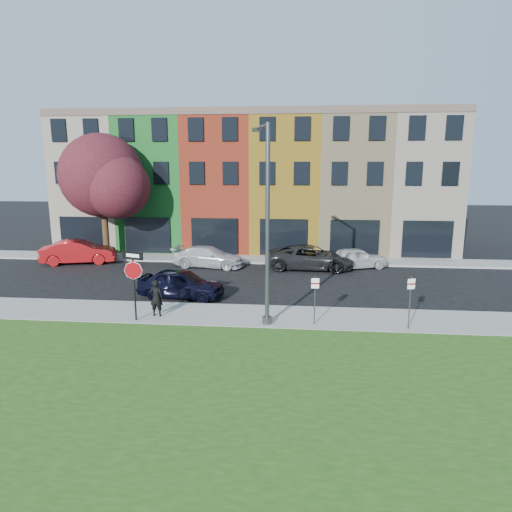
# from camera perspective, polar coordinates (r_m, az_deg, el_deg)

# --- Properties ---
(ground) EXTENTS (120.00, 120.00, 0.00)m
(ground) POSITION_cam_1_polar(r_m,az_deg,el_deg) (17.55, 1.48, -11.04)
(ground) COLOR black
(ground) RESTS_ON ground
(sidewalk_near) EXTENTS (40.00, 3.00, 0.12)m
(sidewalk_near) POSITION_cam_1_polar(r_m,az_deg,el_deg) (20.32, 7.77, -7.74)
(sidewalk_near) COLOR gray
(sidewalk_near) RESTS_ON ground
(sidewalk_far) EXTENTS (40.00, 2.40, 0.12)m
(sidewalk_far) POSITION_cam_1_polar(r_m,az_deg,el_deg) (32.13, -2.00, -0.39)
(sidewalk_far) COLOR gray
(sidewalk_far) RESTS_ON ground
(rowhouse_block) EXTENTS (30.00, 10.12, 10.00)m
(rowhouse_block) POSITION_cam_1_polar(r_m,az_deg,el_deg) (37.55, -0.06, 8.95)
(rowhouse_block) COLOR beige
(rowhouse_block) RESTS_ON ground
(stop_sign) EXTENTS (1.01, 0.37, 3.01)m
(stop_sign) POSITION_cam_1_polar(r_m,az_deg,el_deg) (19.83, -15.08, -1.89)
(stop_sign) COLOR black
(stop_sign) RESTS_ON sidewalk_near
(man) EXTENTS (0.66, 0.49, 1.63)m
(man) POSITION_cam_1_polar(r_m,az_deg,el_deg) (20.51, -12.35, -5.15)
(man) COLOR black
(man) RESTS_ON sidewalk_near
(sedan_near) EXTENTS (2.85, 4.81, 1.49)m
(sedan_near) POSITION_cam_1_polar(r_m,az_deg,el_deg) (23.40, -9.33, -3.42)
(sedan_near) COLOR black
(sedan_near) RESTS_ON ground
(parked_car_red) EXTENTS (4.24, 5.75, 1.60)m
(parked_car_red) POSITION_cam_1_polar(r_m,az_deg,el_deg) (33.13, -21.27, 0.49)
(parked_car_red) COLOR maroon
(parked_car_red) RESTS_ON ground
(parked_car_silver) EXTENTS (2.99, 5.11, 1.35)m
(parked_car_silver) POSITION_cam_1_polar(r_m,az_deg,el_deg) (30.05, -5.94, -0.10)
(parked_car_silver) COLOR #B2B3B8
(parked_car_silver) RESTS_ON ground
(parked_car_dark) EXTENTS (3.04, 5.76, 1.54)m
(parked_car_dark) POSITION_cam_1_polar(r_m,az_deg,el_deg) (29.48, 6.86, -0.16)
(parked_car_dark) COLOR black
(parked_car_dark) RESTS_ON ground
(parked_car_white) EXTENTS (4.13, 5.02, 1.36)m
(parked_car_white) POSITION_cam_1_polar(r_m,az_deg,el_deg) (30.20, 12.41, -0.24)
(parked_car_white) COLOR silver
(parked_car_white) RESTS_ON ground
(street_lamp) EXTENTS (1.05, 2.50, 8.16)m
(street_lamp) POSITION_cam_1_polar(r_m,az_deg,el_deg) (18.57, 1.30, 3.80)
(street_lamp) COLOR #4A4D50
(street_lamp) RESTS_ON sidewalk_near
(parking_sign_a) EXTENTS (0.32, 0.08, 2.05)m
(parking_sign_a) POSITION_cam_1_polar(r_m,az_deg,el_deg) (19.06, 7.37, -4.77)
(parking_sign_a) COLOR #4A4D50
(parking_sign_a) RESTS_ON sidewalk_near
(parking_sign_b) EXTENTS (0.31, 0.12, 2.21)m
(parking_sign_b) POSITION_cam_1_polar(r_m,az_deg,el_deg) (19.33, 18.73, -4.81)
(parking_sign_b) COLOR #4A4D50
(parking_sign_b) RESTS_ON sidewalk_near
(tree_purple) EXTENTS (6.91, 6.04, 8.61)m
(tree_purple) POSITION_cam_1_polar(r_m,az_deg,el_deg) (33.73, -18.48, 9.27)
(tree_purple) COLOR black
(tree_purple) RESTS_ON sidewalk_far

